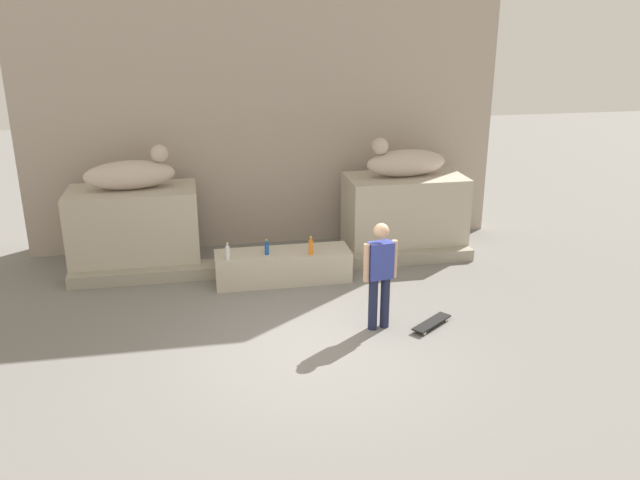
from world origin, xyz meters
TOP-DOWN VIEW (x-y plane):
  - ground_plane at (0.00, 0.00)m, footprint 40.00×40.00m
  - facade_wall at (0.00, 4.81)m, footprint 9.41×0.60m
  - pedestal_left at (-2.59, 3.55)m, footprint 2.30×1.23m
  - pedestal_right at (2.59, 3.55)m, footprint 2.30×1.23m
  - statue_reclining_left at (-2.55, 3.55)m, footprint 1.66×0.75m
  - statue_reclining_right at (2.55, 3.55)m, footprint 1.64×0.68m
  - ledge_block at (0.00, 2.42)m, footprint 2.38×0.71m
  - skater at (1.17, 0.31)m, footprint 0.53×0.26m
  - skateboard at (1.98, 0.19)m, footprint 0.76×0.64m
  - bottle_clear at (-0.97, 2.21)m, footprint 0.07×0.07m
  - bottle_blue at (-0.29, 2.32)m, footprint 0.08×0.08m
  - bottle_orange at (0.46, 2.18)m, footprint 0.08×0.08m
  - stair_step at (0.00, 2.92)m, footprint 7.47×0.50m

SIDE VIEW (x-z plane):
  - ground_plane at x=0.00m, z-range 0.00..0.00m
  - skateboard at x=1.98m, z-range 0.02..0.10m
  - stair_step at x=0.00m, z-range 0.00..0.22m
  - ledge_block at x=0.00m, z-range 0.00..0.55m
  - bottle_blue at x=-0.29m, z-range 0.53..0.80m
  - bottle_clear at x=-0.97m, z-range 0.53..0.84m
  - bottle_orange at x=0.46m, z-range 0.53..0.86m
  - pedestal_left at x=-2.59m, z-range 0.00..1.53m
  - pedestal_right at x=2.59m, z-range 0.00..1.53m
  - skater at x=1.17m, z-range 0.09..1.76m
  - statue_reclining_left at x=-2.55m, z-range 1.42..2.20m
  - statue_reclining_right at x=2.55m, z-range 1.42..2.20m
  - facade_wall at x=0.00m, z-range 0.00..6.75m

